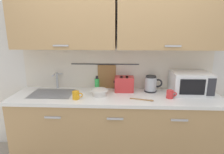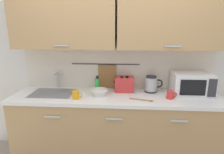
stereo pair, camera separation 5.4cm
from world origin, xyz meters
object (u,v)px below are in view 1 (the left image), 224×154
(mixing_bowl, at_px, (99,92))
(dish_soap_bottle, at_px, (97,84))
(electric_kettle, at_px, (151,84))
(mug_by_kettle, at_px, (170,94))
(wooden_spoon, at_px, (145,100))
(mug_near_sink, at_px, (76,95))
(microwave, at_px, (190,83))
(toaster, at_px, (124,84))

(mixing_bowl, bearing_deg, dish_soap_bottle, 105.29)
(electric_kettle, relative_size, mixing_bowl, 1.06)
(mug_by_kettle, relative_size, wooden_spoon, 0.44)
(wooden_spoon, bearing_deg, mug_near_sink, 179.84)
(electric_kettle, bearing_deg, mug_by_kettle, -51.52)
(microwave, relative_size, mug_by_kettle, 3.83)
(microwave, distance_m, mug_by_kettle, 0.35)
(microwave, distance_m, dish_soap_bottle, 1.17)
(microwave, xyz_separation_m, mixing_bowl, (-1.12, -0.13, -0.09))
(mug_near_sink, bearing_deg, dish_soap_bottle, 57.71)
(microwave, height_order, electric_kettle, microwave)
(electric_kettle, bearing_deg, microwave, -6.66)
(mixing_bowl, distance_m, mug_by_kettle, 0.83)
(mixing_bowl, height_order, wooden_spoon, mixing_bowl)
(dish_soap_bottle, relative_size, mixing_bowl, 0.92)
(electric_kettle, bearing_deg, toaster, -179.43)
(electric_kettle, xyz_separation_m, dish_soap_bottle, (-0.70, 0.00, -0.01))
(electric_kettle, relative_size, dish_soap_bottle, 1.16)
(dish_soap_bottle, distance_m, mixing_bowl, 0.20)
(dish_soap_bottle, relative_size, mug_near_sink, 1.63)
(mixing_bowl, xyz_separation_m, mug_by_kettle, (0.83, -0.05, 0.00))
(mug_by_kettle, bearing_deg, electric_kettle, 128.48)
(toaster, bearing_deg, wooden_spoon, -54.31)
(dish_soap_bottle, xyz_separation_m, mixing_bowl, (0.05, -0.19, -0.04))
(electric_kettle, xyz_separation_m, mug_by_kettle, (0.19, -0.24, -0.05))
(electric_kettle, height_order, mug_by_kettle, electric_kettle)
(mug_near_sink, xyz_separation_m, mixing_bowl, (0.25, 0.13, -0.00))
(electric_kettle, height_order, mug_near_sink, electric_kettle)
(toaster, relative_size, mug_by_kettle, 2.13)
(microwave, xyz_separation_m, dish_soap_bottle, (-1.17, 0.06, -0.05))
(dish_soap_bottle, xyz_separation_m, mug_by_kettle, (0.88, -0.24, -0.04))
(mug_by_kettle, bearing_deg, toaster, 156.40)
(mug_by_kettle, distance_m, wooden_spoon, 0.32)
(dish_soap_bottle, bearing_deg, electric_kettle, -0.18)
(mug_by_kettle, bearing_deg, mug_near_sink, -175.60)
(dish_soap_bottle, bearing_deg, toaster, -0.92)
(mug_by_kettle, bearing_deg, microwave, 32.33)
(dish_soap_bottle, height_order, mixing_bowl, dish_soap_bottle)
(wooden_spoon, bearing_deg, dish_soap_bottle, 150.84)
(mug_near_sink, height_order, mixing_bowl, mug_near_sink)
(mixing_bowl, bearing_deg, mug_near_sink, -152.21)
(mug_near_sink, relative_size, wooden_spoon, 0.44)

